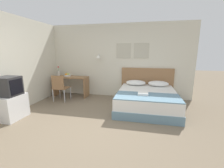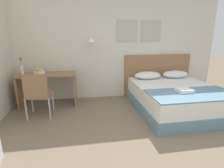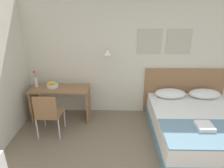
{
  "view_description": "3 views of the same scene",
  "coord_description": "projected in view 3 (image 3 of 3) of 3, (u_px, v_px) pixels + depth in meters",
  "views": [
    {
      "loc": [
        1.1,
        -2.85,
        1.67
      ],
      "look_at": [
        0.2,
        1.34,
        0.74
      ],
      "focal_mm": 24.0,
      "sensor_mm": 36.0,
      "label": 1
    },
    {
      "loc": [
        -0.79,
        -1.81,
        1.56
      ],
      "look_at": [
        -0.22,
        1.48,
        0.65
      ],
      "focal_mm": 28.0,
      "sensor_mm": 36.0,
      "label": 2
    },
    {
      "loc": [
        -0.37,
        -1.73,
        2.45
      ],
      "look_at": [
        -0.44,
        1.88,
        1.0
      ],
      "focal_mm": 32.0,
      "sensor_mm": 36.0,
      "label": 3
    }
  ],
  "objects": [
    {
      "name": "wall_back",
      "position": [
        133.0,
        58.0,
        4.46
      ],
      "size": [
        5.56,
        0.31,
        2.65
      ],
      "color": "beige",
      "rests_on": "ground_plane"
    },
    {
      "name": "desk",
      "position": [
        61.0,
        97.0,
        4.42
      ],
      "size": [
        1.26,
        0.52,
        0.75
      ],
      "color": "#8E6642",
      "rests_on": "ground_plane"
    },
    {
      "name": "throw_blanket",
      "position": [
        215.0,
        133.0,
        3.17
      ],
      "size": [
        1.65,
        0.81,
        0.02
      ],
      "color": "#66899E",
      "rests_on": "bed"
    },
    {
      "name": "pillow_left",
      "position": [
        170.0,
        93.0,
        4.4
      ],
      "size": [
        0.67,
        0.39,
        0.18
      ],
      "color": "white",
      "rests_on": "bed"
    },
    {
      "name": "folded_towel_near_foot",
      "position": [
        205.0,
        126.0,
        3.29
      ],
      "size": [
        0.27,
        0.28,
        0.06
      ],
      "color": "white",
      "rests_on": "throw_blanket"
    },
    {
      "name": "bed",
      "position": [
        198.0,
        127.0,
        3.82
      ],
      "size": [
        1.7,
        2.02,
        0.52
      ],
      "color": "#66899E",
      "rests_on": "ground_plane"
    },
    {
      "name": "pillow_right",
      "position": [
        205.0,
        94.0,
        4.38
      ],
      "size": [
        0.67,
        0.39,
        0.18
      ],
      "color": "white",
      "rests_on": "bed"
    },
    {
      "name": "flower_vase",
      "position": [
        36.0,
        81.0,
        4.35
      ],
      "size": [
        0.07,
        0.07,
        0.37
      ],
      "color": "silver",
      "rests_on": "desk"
    },
    {
      "name": "headboard",
      "position": [
        183.0,
        91.0,
        4.67
      ],
      "size": [
        1.82,
        0.06,
        1.1
      ],
      "color": "#8E6642",
      "rests_on": "ground_plane"
    },
    {
      "name": "fruit_bowl",
      "position": [
        52.0,
        85.0,
        4.37
      ],
      "size": [
        0.25,
        0.25,
        0.12
      ],
      "color": "silver",
      "rests_on": "desk"
    },
    {
      "name": "desk_chair",
      "position": [
        48.0,
        112.0,
        3.8
      ],
      "size": [
        0.46,
        0.46,
        0.9
      ],
      "color": "#8E6642",
      "rests_on": "ground_plane"
    }
  ]
}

